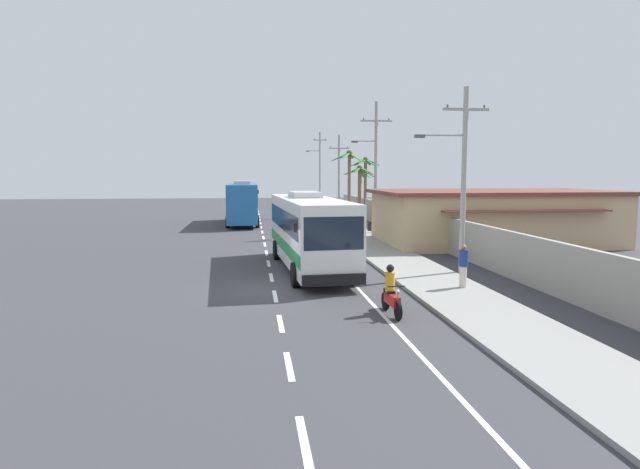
{
  "coord_description": "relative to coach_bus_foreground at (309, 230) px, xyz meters",
  "views": [
    {
      "loc": [
        -0.86,
        -21.37,
        4.66
      ],
      "look_at": [
        2.43,
        4.23,
        1.7
      ],
      "focal_mm": 30.19,
      "sensor_mm": 36.0,
      "label": 1
    }
  ],
  "objects": [
    {
      "name": "ground_plane",
      "position": [
        -1.92,
        -4.25,
        -1.94
      ],
      "size": [
        160.0,
        160.0,
        0.0
      ],
      "primitive_type": "plane",
      "color": "#3A3A3F"
    },
    {
      "name": "sidewalk_kerb",
      "position": [
        4.88,
        5.75,
        -1.87
      ],
      "size": [
        3.2,
        90.0,
        0.14
      ],
      "primitive_type": "cube",
      "color": "gray",
      "rests_on": "ground"
    },
    {
      "name": "lane_markings",
      "position": [
        0.18,
        10.24,
        -1.93
      ],
      "size": [
        3.55,
        71.0,
        0.01
      ],
      "color": "white",
      "rests_on": "ground"
    },
    {
      "name": "boundary_wall",
      "position": [
        8.68,
        9.75,
        -0.89
      ],
      "size": [
        0.24,
        60.0,
        2.09
      ],
      "primitive_type": "cube",
      "color": "#9E998E",
      "rests_on": "ground"
    },
    {
      "name": "coach_bus_foreground",
      "position": [
        0.0,
        0.0,
        0.0
      ],
      "size": [
        3.46,
        11.4,
        3.72
      ],
      "color": "white",
      "rests_on": "ground"
    },
    {
      "name": "coach_bus_far_lane",
      "position": [
        -3.51,
        23.64,
        0.12
      ],
      "size": [
        3.04,
        10.96,
        3.96
      ],
      "color": "#2366A8",
      "rests_on": "ground"
    },
    {
      "name": "motorcycle_beside_bus",
      "position": [
        1.78,
        -8.61,
        -1.27
      ],
      "size": [
        0.56,
        1.96,
        1.64
      ],
      "color": "black",
      "rests_on": "ground"
    },
    {
      "name": "motorcycle_trailing",
      "position": [
        2.03,
        8.88,
        -1.26
      ],
      "size": [
        0.56,
        1.96,
        1.67
      ],
      "color": "black",
      "rests_on": "ground"
    },
    {
      "name": "pedestrian_near_kerb",
      "position": [
        4.21,
        13.58,
        -0.86
      ],
      "size": [
        0.36,
        0.36,
        1.79
      ],
      "rotation": [
        0.0,
        0.0,
        2.7
      ],
      "color": "gold",
      "rests_on": "sidewalk_kerb"
    },
    {
      "name": "pedestrian_midwalk",
      "position": [
        5.53,
        -5.52,
        -0.9
      ],
      "size": [
        0.36,
        0.36,
        1.71
      ],
      "rotation": [
        0.0,
        0.0,
        3.19
      ],
      "color": "beige",
      "rests_on": "sidewalk_kerb"
    },
    {
      "name": "utility_pole_nearest",
      "position": [
        6.68,
        -2.28,
        2.61
      ],
      "size": [
        3.39,
        0.24,
        8.46
      ],
      "color": "#9E9E99",
      "rests_on": "ground"
    },
    {
      "name": "utility_pole_mid",
      "position": [
        6.56,
        14.38,
        3.33
      ],
      "size": [
        3.07,
        0.24,
        9.95
      ],
      "color": "#9E9E99",
      "rests_on": "ground"
    },
    {
      "name": "utility_pole_far",
      "position": [
        6.54,
        31.03,
        2.57
      ],
      "size": [
        2.21,
        0.24,
        8.65
      ],
      "color": "#9E9E99",
      "rests_on": "ground"
    },
    {
      "name": "utility_pole_distant",
      "position": [
        6.59,
        47.69,
        3.44
      ],
      "size": [
        2.82,
        0.24,
        10.18
      ],
      "color": "#9E9E99",
      "rests_on": "ground"
    },
    {
      "name": "palm_nearest",
      "position": [
        5.7,
        20.5,
        2.91
      ],
      "size": [
        3.31,
        3.35,
        6.61
      ],
      "color": "brown",
      "rests_on": "ground"
    },
    {
      "name": "palm_second",
      "position": [
        9.11,
        32.26,
        2.04
      ],
      "size": [
        3.73,
        3.47,
        5.3
      ],
      "color": "brown",
      "rests_on": "ground"
    },
    {
      "name": "palm_third",
      "position": [
        7.21,
        23.31,
        1.79
      ],
      "size": [
        2.81,
        2.79,
        5.38
      ],
      "color": "brown",
      "rests_on": "ground"
    },
    {
      "name": "palm_fourth",
      "position": [
        8.61,
        27.4,
        2.42
      ],
      "size": [
        3.11,
        2.94,
        6.25
      ],
      "color": "brown",
      "rests_on": "ground"
    },
    {
      "name": "roadside_building",
      "position": [
        13.1,
        8.07,
        -0.16
      ],
      "size": [
        15.38,
        9.18,
        3.53
      ],
      "color": "tan",
      "rests_on": "ground"
    }
  ]
}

